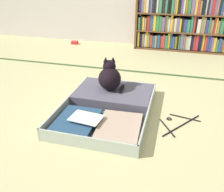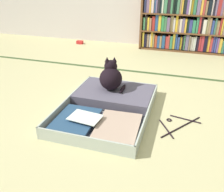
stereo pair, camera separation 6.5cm
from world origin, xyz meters
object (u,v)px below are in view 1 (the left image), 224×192
open_suitcase (109,105)px  small_red_pouch (75,43)px  clothes_hanger (177,123)px  black_cat (110,77)px  bookshelf (184,24)px

open_suitcase → small_red_pouch: bearing=120.6°
open_suitcase → clothes_hanger: size_ratio=2.66×
black_cat → bookshelf: bearing=71.5°
open_suitcase → clothes_hanger: (0.58, -0.08, -0.04)m
bookshelf → clothes_hanger: bookshelf is taller
open_suitcase → black_cat: 0.27m
black_cat → small_red_pouch: black_cat is taller
clothes_hanger → bookshelf: bearing=90.6°
black_cat → clothes_hanger: 0.72m
clothes_hanger → open_suitcase: bearing=171.7°
bookshelf → black_cat: 1.92m
open_suitcase → clothes_hanger: open_suitcase is taller
bookshelf → open_suitcase: (-0.56, -2.03, -0.35)m
clothes_hanger → black_cat: bearing=154.8°
black_cat → clothes_hanger: black_cat is taller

